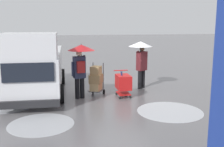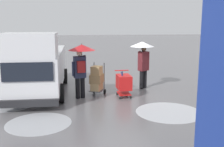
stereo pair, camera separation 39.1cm
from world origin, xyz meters
The scene contains 10 objects.
ground_plane centered at (0.00, 0.00, 0.00)m, with size 90.00×90.00×0.00m, color slate.
slush_patch_near_cluster centered at (-1.10, 2.87, 0.00)m, with size 2.22×2.22×0.01m, color silver.
slush_patch_under_van centered at (3.10, 3.38, 0.00)m, with size 1.95×1.95×0.01m, color #ADAFB5.
slush_patch_far_side centered at (4.42, 1.34, 0.00)m, with size 1.85×1.85×0.01m, color #999BA0.
cargo_van_parked_right centered at (3.52, -0.06, 1.18)m, with size 2.23×5.35×2.60m.
shopping_cart_vendor centered at (0.08, 0.80, 0.57)m, with size 0.59×0.85×1.04m.
hand_dolly_boxes centered at (1.14, 0.45, 0.66)m, with size 0.75×0.84×1.32m.
pedestrian_pink_side centered at (-0.96, -0.44, 1.58)m, with size 1.04×1.04×2.15m.
pedestrian_black_side centered at (1.76, 0.75, 1.57)m, with size 1.04×1.04×2.15m.
street_lamp centered at (-3.97, 1.03, 2.37)m, with size 0.28×0.28×3.86m.
Camera 1 is at (2.31, 11.46, 3.05)m, focal length 44.86 mm.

